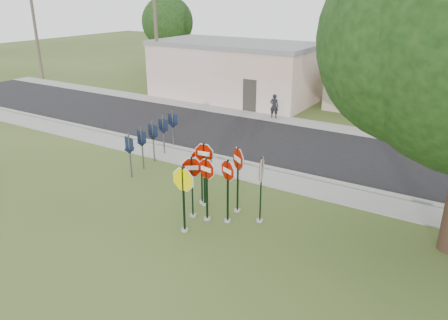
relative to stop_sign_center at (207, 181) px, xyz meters
The scene contains 20 objects.
ground 1.83m from the stop_sign_center, 87.98° to the right, with size 120.00×120.00×0.00m, color #354E1D.
sidewalk_near 4.67m from the stop_sign_center, 89.52° to the left, with size 60.00×1.60×0.06m, color gray.
road 9.06m from the stop_sign_center, 89.76° to the left, with size 60.00×7.00×0.04m, color black.
sidewalk_far 13.32m from the stop_sign_center, 89.84° to the left, with size 60.00×1.60×0.06m, color gray.
curb 5.62m from the stop_sign_center, 89.61° to the left, with size 60.00×0.20×0.14m, color gray.
stop_sign_center is the anchor object (origin of this frame).
stop_sign_yellow 1.08m from the stop_sign_center, 100.88° to the right, with size 1.12×0.24×2.46m.
stop_sign_left 0.58m from the stop_sign_center, behind, with size 0.82×0.61×2.41m.
stop_sign_right 0.74m from the stop_sign_center, 20.63° to the left, with size 0.93×0.40×2.45m.
stop_sign_back_right 1.27m from the stop_sign_center, 61.90° to the left, with size 0.94×0.65×2.64m.
stop_sign_back_left 1.17m from the stop_sign_center, 128.43° to the left, with size 1.02×0.24×2.60m.
stop_sign_far_right 1.87m from the stop_sign_center, 27.88° to the left, with size 0.36×1.10×2.56m.
stop_sign_far_left 1.35m from the stop_sign_center, 132.07° to the left, with size 1.01×0.52×2.40m.
route_sign_row 6.38m from the stop_sign_center, 147.32° to the left, with size 1.43×4.63×2.00m.
building_stucco 19.17m from the stop_sign_center, 117.88° to the left, with size 12.20×6.20×4.20m.
building_house 21.15m from the stop_sign_center, 84.43° to the left, with size 11.60×11.60×6.20m.
utility_pole_near 20.17m from the stop_sign_center, 134.64° to the left, with size 2.20×0.26×9.50m.
utility_pole_far 31.50m from the stop_sign_center, 153.17° to the left, with size 2.20×0.26×9.00m.
bg_tree_left 30.60m from the stop_sign_center, 131.03° to the left, with size 4.90×4.90×7.35m.
pedestrian 13.80m from the stop_sign_center, 105.99° to the left, with size 0.56×0.37×1.54m, color black.
Camera 1 is at (7.74, -10.30, 7.59)m, focal length 35.00 mm.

